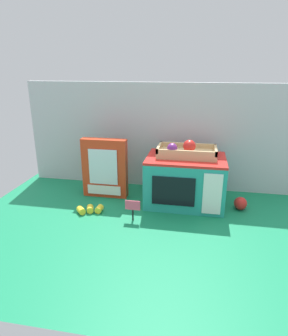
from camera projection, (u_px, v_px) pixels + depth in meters
The scene contains 8 objects.
ground_plane at pixel (159, 202), 1.57m from camera, with size 1.70×1.70×0.00m, color #147A4C.
display_back_panel at pixel (166, 137), 1.69m from camera, with size 1.61×0.03×0.59m, color #B7BABF.
toy_microwave at pixel (185, 180), 1.53m from camera, with size 0.39×0.28×0.25m.
food_groups_crate at pixel (186, 152), 1.49m from camera, with size 0.29×0.16×0.09m.
cookie_set_box at pixel (105, 168), 1.60m from camera, with size 0.24×0.06×0.32m.
price_sign at pixel (133, 207), 1.36m from camera, with size 0.07×0.01×0.10m.
loose_toy_banana at pixel (90, 209), 1.46m from camera, with size 0.12×0.08×0.03m.
loose_toy_apple at pixel (240, 203), 1.48m from camera, with size 0.06×0.06×0.06m, color red.
Camera 1 is at (0.18, -1.42, 0.68)m, focal length 32.03 mm.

